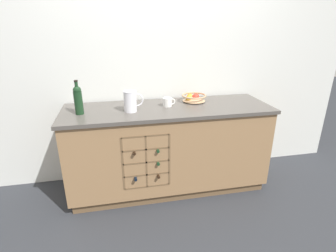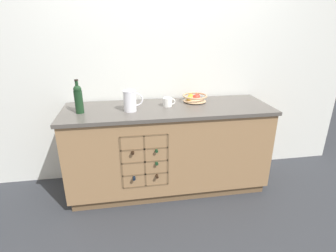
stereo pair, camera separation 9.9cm
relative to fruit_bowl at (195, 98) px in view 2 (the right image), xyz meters
The scene contains 7 objects.
ground_plane 1.02m from the fruit_bowl, 154.45° to the right, with size 14.00×14.00×0.00m, color #2D3035.
back_wall 0.50m from the fruit_bowl, 142.54° to the left, with size 4.42×0.06×2.55m, color silver.
kitchen_island 0.61m from the fruit_bowl, 154.28° to the right, with size 2.06×0.69×0.91m.
fruit_bowl is the anchor object (origin of this frame).
white_pitcher 0.71m from the fruit_bowl, 162.95° to the right, with size 0.19×0.12×0.20m.
ceramic_mug 0.33m from the fruit_bowl, 159.71° to the right, with size 0.13×0.09×0.09m.
standing_wine_bottle 1.17m from the fruit_bowl, behind, with size 0.08×0.08×0.31m.
Camera 2 is at (-0.41, -2.46, 1.68)m, focal length 28.00 mm.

